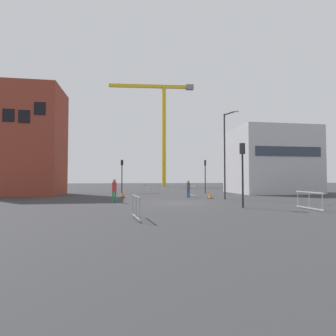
{
  "coord_description": "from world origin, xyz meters",
  "views": [
    {
      "loc": [
        -3.81,
        -19.95,
        1.89
      ],
      "look_at": [
        0.0,
        5.27,
        2.88
      ],
      "focal_mm": 28.16,
      "sensor_mm": 36.0,
      "label": 1
    }
  ],
  "objects_px": {
    "traffic_cone_striped": "(123,195)",
    "construction_crane": "(162,117)",
    "traffic_light_median": "(205,171)",
    "traffic_light_near": "(122,171)",
    "streetlamp_tall": "(226,149)",
    "traffic_light_island": "(243,164)",
    "pedestrian_walking": "(188,188)",
    "pedestrian_waiting": "(114,189)",
    "traffic_cone_by_barrier": "(210,196)"
  },
  "relations": [
    {
      "from": "traffic_light_median",
      "to": "pedestrian_waiting",
      "type": "xyz_separation_m",
      "value": [
        -10.59,
        -10.74,
        -1.71
      ]
    },
    {
      "from": "traffic_light_median",
      "to": "traffic_light_near",
      "type": "distance_m",
      "value": 10.59
    },
    {
      "from": "pedestrian_walking",
      "to": "traffic_cone_by_barrier",
      "type": "height_order",
      "value": "pedestrian_walking"
    },
    {
      "from": "construction_crane",
      "to": "pedestrian_walking",
      "type": "xyz_separation_m",
      "value": [
        -1.97,
        -36.38,
        -15.32
      ]
    },
    {
      "from": "traffic_light_island",
      "to": "pedestrian_waiting",
      "type": "xyz_separation_m",
      "value": [
        -8.36,
        5.07,
        -1.71
      ]
    },
    {
      "from": "streetlamp_tall",
      "to": "pedestrian_walking",
      "type": "distance_m",
      "value": 5.25
    },
    {
      "from": "construction_crane",
      "to": "streetlamp_tall",
      "type": "bearing_deg",
      "value": -88.59
    },
    {
      "from": "streetlamp_tall",
      "to": "traffic_cone_striped",
      "type": "bearing_deg",
      "value": 157.6
    },
    {
      "from": "construction_crane",
      "to": "streetlamp_tall",
      "type": "distance_m",
      "value": 40.58
    },
    {
      "from": "streetlamp_tall",
      "to": "pedestrian_waiting",
      "type": "height_order",
      "value": "streetlamp_tall"
    },
    {
      "from": "streetlamp_tall",
      "to": "traffic_light_island",
      "type": "xyz_separation_m",
      "value": [
        -1.44,
        -6.59,
        -1.78
      ]
    },
    {
      "from": "construction_crane",
      "to": "traffic_light_island",
      "type": "bearing_deg",
      "value": -90.61
    },
    {
      "from": "construction_crane",
      "to": "traffic_light_near",
      "type": "xyz_separation_m",
      "value": [
        -8.57,
        -27.23,
        -13.46
      ]
    },
    {
      "from": "streetlamp_tall",
      "to": "traffic_light_island",
      "type": "bearing_deg",
      "value": -102.36
    },
    {
      "from": "traffic_light_median",
      "to": "traffic_cone_striped",
      "type": "relative_size",
      "value": 8.34
    },
    {
      "from": "traffic_light_island",
      "to": "pedestrian_walking",
      "type": "height_order",
      "value": "traffic_light_island"
    },
    {
      "from": "streetlamp_tall",
      "to": "traffic_light_near",
      "type": "relative_size",
      "value": 1.83
    },
    {
      "from": "traffic_cone_by_barrier",
      "to": "traffic_light_median",
      "type": "bearing_deg",
      "value": 76.67
    },
    {
      "from": "traffic_light_near",
      "to": "traffic_cone_by_barrier",
      "type": "relative_size",
      "value": 7.51
    },
    {
      "from": "traffic_light_near",
      "to": "construction_crane",
      "type": "bearing_deg",
      "value": 72.53
    },
    {
      "from": "traffic_light_near",
      "to": "traffic_light_island",
      "type": "xyz_separation_m",
      "value": [
        8.09,
        -18.18,
        -0.05
      ]
    },
    {
      "from": "streetlamp_tall",
      "to": "pedestrian_walking",
      "type": "height_order",
      "value": "streetlamp_tall"
    },
    {
      "from": "pedestrian_walking",
      "to": "construction_crane",
      "type": "bearing_deg",
      "value": 86.9
    },
    {
      "from": "construction_crane",
      "to": "traffic_light_near",
      "type": "relative_size",
      "value": 5.72
    },
    {
      "from": "construction_crane",
      "to": "streetlamp_tall",
      "type": "height_order",
      "value": "construction_crane"
    },
    {
      "from": "construction_crane",
      "to": "pedestrian_walking",
      "type": "distance_m",
      "value": 39.53
    },
    {
      "from": "traffic_light_near",
      "to": "traffic_light_island",
      "type": "height_order",
      "value": "traffic_light_near"
    },
    {
      "from": "traffic_light_median",
      "to": "traffic_light_near",
      "type": "height_order",
      "value": "traffic_light_near"
    },
    {
      "from": "traffic_light_island",
      "to": "traffic_cone_striped",
      "type": "bearing_deg",
      "value": 126.86
    },
    {
      "from": "traffic_light_median",
      "to": "traffic_light_near",
      "type": "relative_size",
      "value": 0.98
    },
    {
      "from": "pedestrian_walking",
      "to": "traffic_cone_by_barrier",
      "type": "relative_size",
      "value": 2.94
    },
    {
      "from": "construction_crane",
      "to": "traffic_cone_striped",
      "type": "bearing_deg",
      "value": -103.3
    },
    {
      "from": "traffic_cone_by_barrier",
      "to": "traffic_cone_striped",
      "type": "bearing_deg",
      "value": 162.6
    },
    {
      "from": "traffic_light_island",
      "to": "pedestrian_walking",
      "type": "distance_m",
      "value": 9.34
    },
    {
      "from": "traffic_light_median",
      "to": "traffic_light_island",
      "type": "relative_size",
      "value": 1.0
    },
    {
      "from": "traffic_light_near",
      "to": "traffic_light_island",
      "type": "bearing_deg",
      "value": -66.03
    },
    {
      "from": "traffic_light_median",
      "to": "traffic_cone_by_barrier",
      "type": "height_order",
      "value": "traffic_light_median"
    },
    {
      "from": "traffic_light_island",
      "to": "traffic_light_near",
      "type": "bearing_deg",
      "value": 113.97
    },
    {
      "from": "traffic_cone_striped",
      "to": "construction_crane",
      "type": "bearing_deg",
      "value": 76.7
    },
    {
      "from": "traffic_light_island",
      "to": "traffic_cone_striped",
      "type": "distance_m",
      "value": 13.24
    },
    {
      "from": "traffic_light_median",
      "to": "traffic_light_near",
      "type": "xyz_separation_m",
      "value": [
        -10.32,
        2.38,
        0.05
      ]
    },
    {
      "from": "pedestrian_walking",
      "to": "traffic_cone_striped",
      "type": "xyz_separation_m",
      "value": [
        -6.3,
        1.36,
        -0.74
      ]
    },
    {
      "from": "pedestrian_walking",
      "to": "traffic_light_median",
      "type": "bearing_deg",
      "value": 61.19
    },
    {
      "from": "traffic_light_near",
      "to": "pedestrian_walking",
      "type": "height_order",
      "value": "traffic_light_near"
    },
    {
      "from": "traffic_light_median",
      "to": "traffic_light_island",
      "type": "bearing_deg",
      "value": -98.04
    },
    {
      "from": "streetlamp_tall",
      "to": "traffic_cone_striped",
      "type": "distance_m",
      "value": 10.89
    },
    {
      "from": "traffic_light_island",
      "to": "traffic_cone_by_barrier",
      "type": "distance_m",
      "value": 8.24
    },
    {
      "from": "construction_crane",
      "to": "pedestrian_waiting",
      "type": "xyz_separation_m",
      "value": [
        -8.84,
        -40.35,
        -15.22
      ]
    },
    {
      "from": "traffic_light_median",
      "to": "construction_crane",
      "type": "bearing_deg",
      "value": 93.38
    },
    {
      "from": "pedestrian_waiting",
      "to": "traffic_light_median",
      "type": "bearing_deg",
      "value": 45.39
    }
  ]
}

